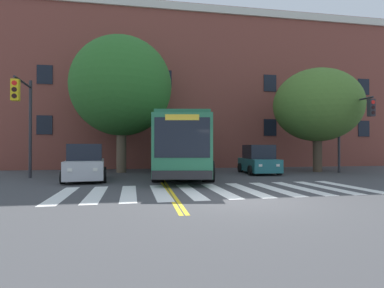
% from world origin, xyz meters
% --- Properties ---
extents(ground_plane, '(120.00, 120.00, 0.00)m').
position_xyz_m(ground_plane, '(0.00, 0.00, 0.00)').
color(ground_plane, '#424244').
extents(crosswalk, '(12.19, 4.46, 0.01)m').
position_xyz_m(crosswalk, '(-0.19, 2.26, 0.00)').
color(crosswalk, white).
rests_on(crosswalk, ground).
extents(lane_line_yellow_inner, '(0.12, 36.00, 0.01)m').
position_xyz_m(lane_line_yellow_inner, '(-2.22, 16.26, 0.00)').
color(lane_line_yellow_inner, gold).
rests_on(lane_line_yellow_inner, ground).
extents(lane_line_yellow_outer, '(0.12, 36.00, 0.01)m').
position_xyz_m(lane_line_yellow_outer, '(-2.06, 16.26, 0.00)').
color(lane_line_yellow_outer, gold).
rests_on(lane_line_yellow_outer, ground).
extents(city_bus, '(4.33, 11.69, 3.30)m').
position_xyz_m(city_bus, '(-0.63, 8.66, 1.79)').
color(city_bus, '#28704C').
rests_on(city_bus, ground).
extents(car_silver_near_lane, '(2.35, 4.07, 1.84)m').
position_xyz_m(car_silver_near_lane, '(-5.96, 6.77, 0.85)').
color(car_silver_near_lane, '#B7BABF').
rests_on(car_silver_near_lane, ground).
extents(car_teal_far_lane, '(2.16, 3.75, 1.82)m').
position_xyz_m(car_teal_far_lane, '(4.19, 8.98, 0.83)').
color(car_teal_far_lane, '#236B70').
rests_on(car_teal_far_lane, ground).
extents(car_red_behind_bus, '(2.12, 4.21, 1.81)m').
position_xyz_m(car_red_behind_bus, '(-1.88, 19.29, 0.84)').
color(car_red_behind_bus, '#AD1E1E').
rests_on(car_red_behind_bus, ground).
extents(traffic_light_near_corner, '(0.35, 2.98, 4.97)m').
position_xyz_m(traffic_light_near_corner, '(9.82, 7.62, 3.32)').
color(traffic_light_near_corner, '#28282D').
rests_on(traffic_light_near_corner, ground).
extents(traffic_light_far_corner, '(0.45, 2.76, 5.33)m').
position_xyz_m(traffic_light_far_corner, '(-9.07, 7.41, 3.56)').
color(traffic_light_far_corner, '#28282D').
rests_on(traffic_light_far_corner, ground).
extents(street_tree_curbside_large, '(7.78, 7.70, 7.06)m').
position_xyz_m(street_tree_curbside_large, '(8.75, 9.69, 4.55)').
color(street_tree_curbside_large, '#4C3D2D').
rests_on(street_tree_curbside_large, ground).
extents(street_tree_curbside_small, '(7.24, 7.18, 9.05)m').
position_xyz_m(street_tree_curbside_small, '(-4.48, 11.37, 5.73)').
color(street_tree_curbside_small, brown).
rests_on(street_tree_curbside_small, ground).
extents(building_facade, '(33.05, 8.84, 13.26)m').
position_xyz_m(building_facade, '(3.04, 18.77, 6.63)').
color(building_facade, brown).
rests_on(building_facade, ground).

